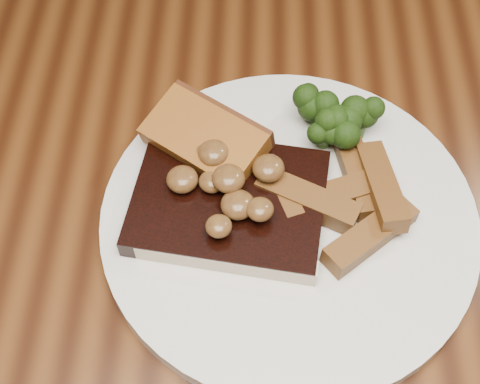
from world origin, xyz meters
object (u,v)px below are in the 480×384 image
at_px(plate, 289,220).
at_px(potato_wedges, 365,217).
at_px(steak, 229,203).
at_px(dining_table, 258,279).
at_px(garlic_bread, 205,153).

height_order(plate, potato_wedges, potato_wedges).
xyz_separation_m(plate, potato_wedges, (0.06, -0.01, 0.02)).
height_order(steak, potato_wedges, potato_wedges).
distance_m(dining_table, potato_wedges, 0.14).
height_order(garlic_bread, potato_wedges, potato_wedges).
relative_size(garlic_bread, potato_wedges, 0.89).
relative_size(plate, steak, 2.03).
relative_size(dining_table, plate, 5.19).
distance_m(steak, potato_wedges, 0.11).
height_order(dining_table, potato_wedges, potato_wedges).
distance_m(plate, garlic_bread, 0.09).
bearing_deg(steak, garlic_bread, 121.39).
bearing_deg(garlic_bread, steak, -33.03).
height_order(plate, steak, steak).
xyz_separation_m(steak, garlic_bread, (-0.02, 0.05, -0.00)).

